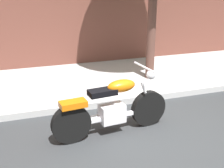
# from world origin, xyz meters

# --- Properties ---
(ground_plane) EXTENTS (60.00, 60.00, 0.00)m
(ground_plane) POSITION_xyz_m (0.00, 0.00, 0.00)
(ground_plane) COLOR #303335
(sidewalk) EXTENTS (24.97, 3.12, 0.14)m
(sidewalk) POSITION_xyz_m (0.00, 2.89, 0.07)
(sidewalk) COLOR #ABABAB
(sidewalk) RESTS_ON ground
(motorcycle) EXTENTS (2.19, 0.70, 1.18)m
(motorcycle) POSITION_xyz_m (-0.55, 0.26, 0.48)
(motorcycle) COLOR black
(motorcycle) RESTS_ON ground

